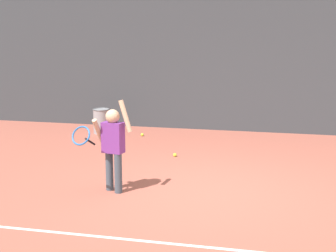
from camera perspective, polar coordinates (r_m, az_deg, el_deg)
ground_plane at (r=7.15m, az=4.16°, el=-7.61°), size 20.00×20.00×0.00m
court_line_baseline at (r=5.45m, az=1.07°, el=-13.72°), size 9.00×0.05×0.00m
back_fence_windscreen at (r=11.20m, az=7.87°, el=9.07°), size 13.31×0.08×3.81m
fence_post_1 at (r=11.66m, az=-2.92°, el=9.60°), size 0.09×0.09×3.96m
fence_post_2 at (r=11.27m, az=19.08°, el=8.96°), size 0.09×0.09×3.96m
tennis_player at (r=6.95m, az=-6.61°, el=-1.96°), size 0.80×0.57×1.35m
ball_hopper at (r=11.07m, az=-7.83°, el=0.61°), size 0.38×0.38×0.56m
tennis_ball_2 at (r=8.99m, az=0.82°, el=-3.41°), size 0.07×0.07×0.07m
tennis_ball_3 at (r=10.73m, az=-3.05°, el=-1.03°), size 0.07×0.07×0.07m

